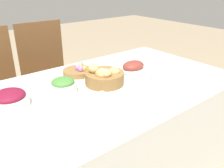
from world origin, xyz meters
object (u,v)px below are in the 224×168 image
Objects in this scene: ham_platter at (133,66)px; fork at (134,107)px; spoon at (173,91)px; drinking_cup at (156,76)px; beet_salad_bowl at (10,99)px; egg_basket at (78,71)px; knife at (170,92)px; green_salad_bowl at (63,86)px; dinner_plate at (153,99)px; butter_dish at (97,99)px; bread_basket at (104,77)px; chair_far_center at (49,75)px.

fork is at bearing -133.03° from ham_platter.
spoon is 0.17m from drinking_cup.
ham_platter is 1.39× the size of beet_salad_bowl.
egg_basket is 1.16× the size of fork.
green_salad_bowl is at bearing 141.85° from knife.
beet_salad_bowl is (-0.89, -0.00, 0.02)m from ham_platter.
egg_basket is 0.83× the size of dinner_plate.
egg_basket reaches higher than drinking_cup.
butter_dish is (0.10, -0.21, -0.03)m from green_salad_bowl.
ham_platter is 1.52× the size of spoon.
fork is at bearing -62.47° from green_salad_bowl.
bread_basket is at bearing 149.59° from drinking_cup.
bread_basket reaches higher than fork.
egg_basket reaches higher than dinner_plate.
green_salad_bowl is (-0.27, 0.05, -0.00)m from bread_basket.
green_salad_bowl reaches higher than butter_dish.
dinner_plate is (-0.24, -0.42, -0.02)m from ham_platter.
green_salad_bowl reaches higher than beet_salad_bowl.
butter_dish is (-0.11, 0.18, 0.01)m from fork.
egg_basket is at bearing 18.72° from beet_salad_bowl.
chair_far_center is 1.21m from knife.
chair_far_center is at bearing 95.37° from dinner_plate.
knife is (0.27, -0.59, -0.02)m from egg_basket.
bread_basket is at bearing 79.12° from fork.
bread_basket is 1.28× the size of beet_salad_bowl.
beet_salad_bowl is (-0.54, -0.75, 0.24)m from chair_far_center.
spoon is at bearing -0.35° from fork.
knife is at bearing -102.75° from ham_platter.
egg_basket is at bearing 98.85° from bread_basket.
fork is 1.00× the size of knife.
ham_platter is at bearing -25.26° from egg_basket.
spoon is at bearing -52.33° from bread_basket.
fork is (-0.02, -0.59, -0.02)m from egg_basket.
spoon is at bearing -0.35° from knife.
bread_basket reaches higher than ham_platter.
egg_basket is (-0.04, 0.25, -0.03)m from bread_basket.
knife is (0.30, 0.00, 0.00)m from fork.
bread_basket is (0.02, -0.83, 0.25)m from chair_far_center.
chair_far_center reaches higher than butter_dish.
ham_platter is 0.60m from green_salad_bowl.
beet_salad_bowl is 0.93m from spoon.
butter_dish is (-0.26, 0.18, 0.01)m from dinner_plate.
bread_basket is at bearing -166.53° from ham_platter.
egg_basket is 1.16× the size of knife.
green_salad_bowl reaches higher than fork.
butter_dish is at bearing -136.05° from bread_basket.
ham_platter reaches higher than butter_dish.
egg_basket reaches higher than fork.
knife is (0.26, -1.17, 0.20)m from chair_far_center.
chair_far_center is at bearing 72.84° from green_salad_bowl.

